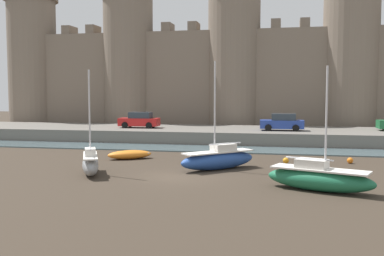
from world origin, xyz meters
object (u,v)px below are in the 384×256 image
(sailboat_near_channel_left, at_px, (218,159))
(car_quay_centre_west, at_px, (140,120))
(mooring_buoy_near_channel, at_px, (350,161))
(rowboat_midflat_left, at_px, (130,154))
(car_quay_west, at_px, (282,122))
(sailboat_midflat_centre, at_px, (90,163))
(mooring_buoy_mid_mud, at_px, (286,161))
(sailboat_midflat_right, at_px, (319,178))

(sailboat_near_channel_left, xyz_separation_m, car_quay_centre_west, (-10.59, 16.28, 1.34))
(mooring_buoy_near_channel, xyz_separation_m, car_quay_centre_west, (-19.11, 12.14, 1.81))
(rowboat_midflat_left, height_order, car_quay_west, car_quay_west)
(sailboat_midflat_centre, distance_m, mooring_buoy_mid_mud, 13.16)
(car_quay_centre_west, bearing_deg, mooring_buoy_mid_mud, -41.37)
(sailboat_near_channel_left, bearing_deg, rowboat_midflat_left, 156.11)
(rowboat_midflat_left, height_order, sailboat_midflat_right, sailboat_midflat_right)
(car_quay_west, distance_m, car_quay_centre_west, 14.48)
(sailboat_midflat_centre, bearing_deg, rowboat_midflat_left, 88.48)
(rowboat_midflat_left, relative_size, mooring_buoy_mid_mud, 8.17)
(sailboat_near_channel_left, distance_m, sailboat_midflat_right, 7.78)
(sailboat_midflat_right, bearing_deg, mooring_buoy_mid_mud, 100.52)
(mooring_buoy_mid_mud, bearing_deg, rowboat_midflat_left, -179.25)
(sailboat_near_channel_left, relative_size, sailboat_midflat_right, 1.10)
(mooring_buoy_mid_mud, bearing_deg, sailboat_midflat_right, -79.48)
(sailboat_midflat_right, xyz_separation_m, mooring_buoy_mid_mud, (-1.57, 8.46, -0.44))
(car_quay_west, bearing_deg, mooring_buoy_mid_mud, -88.51)
(rowboat_midflat_left, distance_m, sailboat_midflat_right, 15.25)
(mooring_buoy_near_channel, relative_size, car_quay_centre_west, 0.10)
(car_quay_west, relative_size, car_quay_centre_west, 1.00)
(sailboat_midflat_right, distance_m, mooring_buoy_mid_mud, 8.62)
(sailboat_midflat_centre, relative_size, rowboat_midflat_left, 1.84)
(rowboat_midflat_left, bearing_deg, mooring_buoy_near_channel, 3.80)
(sailboat_midflat_centre, xyz_separation_m, sailboat_midflat_right, (12.96, -1.88, -0.04))
(rowboat_midflat_left, distance_m, mooring_buoy_near_channel, 15.57)
(sailboat_midflat_right, bearing_deg, sailboat_near_channel_left, 137.94)
(sailboat_midflat_centre, relative_size, car_quay_centre_west, 1.50)
(mooring_buoy_mid_mud, height_order, car_quay_centre_west, car_quay_centre_west)
(rowboat_midflat_left, height_order, mooring_buoy_near_channel, rowboat_midflat_left)
(car_quay_centre_west, bearing_deg, mooring_buoy_near_channel, -32.42)
(rowboat_midflat_left, bearing_deg, sailboat_midflat_right, -33.04)
(mooring_buoy_near_channel, xyz_separation_m, mooring_buoy_mid_mud, (-4.32, -0.89, -0.00))
(rowboat_midflat_left, distance_m, car_quay_west, 16.77)
(sailboat_near_channel_left, xyz_separation_m, mooring_buoy_mid_mud, (4.20, 3.25, -0.47))
(sailboat_midflat_centre, bearing_deg, car_quay_centre_west, 99.86)
(mooring_buoy_near_channel, height_order, car_quay_centre_west, car_quay_centre_west)
(mooring_buoy_mid_mud, distance_m, car_quay_west, 12.63)
(sailboat_midflat_right, xyz_separation_m, car_quay_west, (-1.90, 20.96, 1.37))
(sailboat_midflat_centre, bearing_deg, car_quay_west, 59.90)
(mooring_buoy_near_channel, bearing_deg, rowboat_midflat_left, -176.20)
(sailboat_near_channel_left, distance_m, mooring_buoy_near_channel, 9.49)
(mooring_buoy_near_channel, bearing_deg, sailboat_midflat_centre, -154.57)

